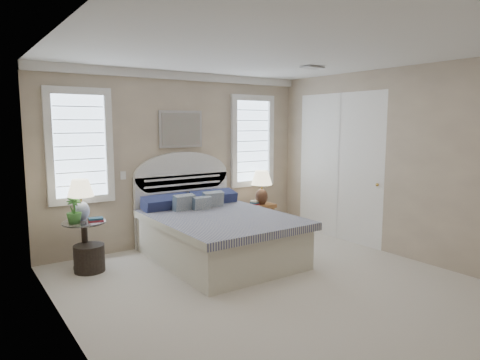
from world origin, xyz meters
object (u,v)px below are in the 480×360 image
bed (215,231)px  side_table_left (85,240)px  lamp_right (262,184)px  floor_pot (89,258)px  nightstand_right (258,212)px  lamp_left (81,195)px

bed → side_table_left: 1.75m
side_table_left → lamp_right: size_ratio=1.08×
side_table_left → floor_pot: 0.27m
side_table_left → lamp_right: bearing=1.2°
floor_pot → lamp_right: bearing=4.3°
side_table_left → nightstand_right: size_ratio=1.19×
nightstand_right → lamp_left: size_ratio=0.95×
bed → lamp_left: bearing=157.2°
side_table_left → lamp_left: size_ratio=1.13×
nightstand_right → lamp_left: bearing=180.0°
lamp_right → bed: bearing=-154.0°
bed → lamp_right: bed is taller
nightstand_right → lamp_right: bearing=-47.5°
lamp_left → bed: bearing=-22.8°
bed → lamp_right: bearing=26.0°
nightstand_right → lamp_right: 0.50m
side_table_left → nightstand_right: (2.95, 0.10, -0.00)m
side_table_left → nightstand_right: side_table_left is taller
side_table_left → floor_pot: size_ratio=1.62×
nightstand_right → lamp_left: lamp_left is taller
floor_pot → bed: bearing=-14.6°
lamp_left → floor_pot: bearing=-89.3°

